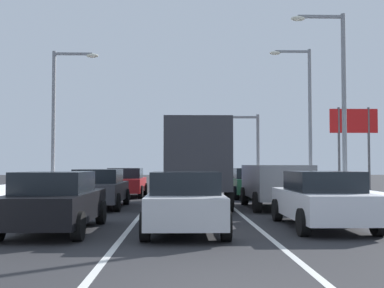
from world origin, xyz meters
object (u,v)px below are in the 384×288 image
object	(u,v)px
sedan_green_right_lane_third	(250,183)
sedan_white_right_lane_nearest	(322,199)
traffic_light_gantry	(232,133)
roadside_sign_right	(354,130)
street_lamp_right_mid	(337,89)
street_lamp_left_mid	(60,108)
suv_gray_right_lane_second	(275,182)
street_lamp_right_far	(305,107)
sedan_red_left_lane_third	(126,182)
sedan_silver_center_lane_nearest	(185,201)
sedan_tan_center_lane_third	(185,181)
sedan_charcoal_left_lane_second	(99,188)
sedan_black_left_lane_nearest	(55,201)
box_truck_center_lane_second	(195,159)

from	to	relation	value
sedan_green_right_lane_third	sedan_white_right_lane_nearest	bearing A→B (deg)	-88.91
traffic_light_gantry	roadside_sign_right	xyz separation A→B (m)	(6.89, -11.46, -0.48)
street_lamp_right_mid	street_lamp_left_mid	xyz separation A→B (m)	(-14.51, 5.06, -0.38)
suv_gray_right_lane_second	sedan_green_right_lane_third	xyz separation A→B (m)	(-0.09, 6.11, -0.25)
street_lamp_right_far	roadside_sign_right	distance (m)	4.15
sedan_white_right_lane_nearest	street_lamp_right_mid	size ratio (longest dim) A/B	0.50
roadside_sign_right	sedan_green_right_lane_third	bearing A→B (deg)	-138.01
street_lamp_right_mid	roadside_sign_right	distance (m)	9.84
sedan_red_left_lane_third	roadside_sign_right	distance (m)	16.02
sedan_silver_center_lane_nearest	street_lamp_right_mid	xyz separation A→B (m)	(7.42, 10.87, 4.56)
sedan_tan_center_lane_third	sedan_charcoal_left_lane_second	xyz separation A→B (m)	(-3.43, -8.12, 0.00)
sedan_tan_center_lane_third	street_lamp_right_far	size ratio (longest dim) A/B	0.50
sedan_black_left_lane_nearest	traffic_light_gantry	xyz separation A→B (m)	(7.77, 31.13, 3.73)
sedan_black_left_lane_nearest	street_lamp_right_mid	distance (m)	15.84
roadside_sign_right	sedan_white_right_lane_nearest	bearing A→B (deg)	-112.08
street_lamp_right_far	sedan_tan_center_lane_third	bearing A→B (deg)	-156.84
street_lamp_right_mid	street_lamp_right_far	size ratio (longest dim) A/B	1.00
roadside_sign_right	suv_gray_right_lane_second	bearing A→B (deg)	-120.66
sedan_charcoal_left_lane_second	street_lamp_right_far	bearing A→B (deg)	45.84
sedan_black_left_lane_nearest	traffic_light_gantry	size ratio (longest dim) A/B	0.60
sedan_white_right_lane_nearest	sedan_tan_center_lane_third	world-z (taller)	same
sedan_white_right_lane_nearest	sedan_charcoal_left_lane_second	size ratio (longest dim) A/B	1.00
sedan_silver_center_lane_nearest	roadside_sign_right	bearing A→B (deg)	60.04
suv_gray_right_lane_second	street_lamp_right_far	size ratio (longest dim) A/B	0.54
sedan_silver_center_lane_nearest	sedan_red_left_lane_third	size ratio (longest dim) A/B	1.00
suv_gray_right_lane_second	sedan_silver_center_lane_nearest	distance (m)	7.40
sedan_white_right_lane_nearest	box_truck_center_lane_second	distance (m)	7.59
suv_gray_right_lane_second	street_lamp_right_far	xyz separation A→B (m)	(4.23, 11.78, 4.33)
sedan_white_right_lane_nearest	street_lamp_left_mid	size ratio (longest dim) A/B	0.54
suv_gray_right_lane_second	sedan_black_left_lane_nearest	world-z (taller)	suv_gray_right_lane_second
sedan_tan_center_lane_third	sedan_black_left_lane_nearest	xyz separation A→B (m)	(-3.40, -14.92, 0.00)
sedan_tan_center_lane_third	sedan_charcoal_left_lane_second	world-z (taller)	same
traffic_light_gantry	street_lamp_left_mid	bearing A→B (deg)	-127.17
sedan_green_right_lane_third	box_truck_center_lane_second	distance (m)	6.00
sedan_black_left_lane_nearest	sedan_red_left_lane_third	distance (m)	13.39
sedan_tan_center_lane_third	sedan_red_left_lane_third	xyz separation A→B (m)	(-3.12, -1.53, 0.00)
box_truck_center_lane_second	roadside_sign_right	world-z (taller)	roadside_sign_right
sedan_white_right_lane_nearest	sedan_silver_center_lane_nearest	world-z (taller)	same
street_lamp_right_mid	street_lamp_right_far	bearing A→B (deg)	87.40
sedan_green_right_lane_third	sedan_red_left_lane_third	bearing A→B (deg)	172.13
sedan_charcoal_left_lane_second	sedan_red_left_lane_third	bearing A→B (deg)	87.24
street_lamp_right_far	sedan_white_right_lane_nearest	bearing A→B (deg)	-103.11
street_lamp_right_far	roadside_sign_right	size ratio (longest dim) A/B	1.64
street_lamp_left_mid	box_truck_center_lane_second	bearing A→B (deg)	-48.05
sedan_tan_center_lane_third	suv_gray_right_lane_second	bearing A→B (deg)	-68.31
suv_gray_right_lane_second	sedan_white_right_lane_nearest	bearing A→B (deg)	-88.66
street_lamp_right_mid	sedan_silver_center_lane_nearest	bearing A→B (deg)	-124.31
sedan_tan_center_lane_third	traffic_light_gantry	world-z (taller)	traffic_light_gantry
box_truck_center_lane_second	sedan_red_left_lane_third	bearing A→B (deg)	120.09
sedan_red_left_lane_third	box_truck_center_lane_second	bearing A→B (deg)	-59.91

